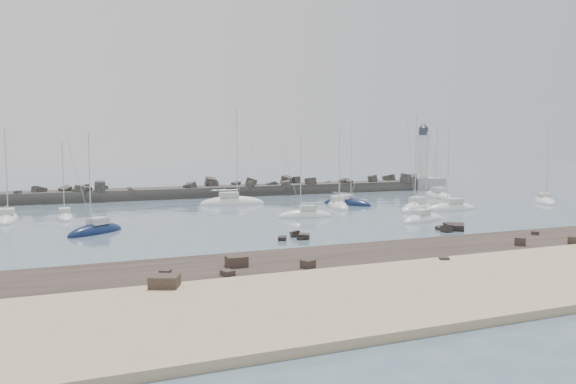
# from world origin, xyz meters

# --- Properties ---
(ground) EXTENTS (400.00, 400.00, 0.00)m
(ground) POSITION_xyz_m (0.00, 0.00, 0.00)
(ground) COLOR #4A6174
(ground) RESTS_ON ground
(sand_strip) EXTENTS (140.00, 14.00, 1.00)m
(sand_strip) POSITION_xyz_m (0.00, -32.00, 0.00)
(sand_strip) COLOR tan
(sand_strip) RESTS_ON ground
(rock_shelf) EXTENTS (140.00, 12.00, 1.78)m
(rock_shelf) POSITION_xyz_m (0.08, -22.02, 0.01)
(rock_shelf) COLOR black
(rock_shelf) RESTS_ON ground
(rock_cluster_near) EXTENTS (3.79, 3.29, 1.21)m
(rock_cluster_near) POSITION_xyz_m (-3.03, -9.56, 0.05)
(rock_cluster_near) COLOR black
(rock_cluster_near) RESTS_ON ground
(rock_cluster_far) EXTENTS (3.45, 3.31, 1.44)m
(rock_cluster_far) POSITION_xyz_m (14.73, -11.41, 0.18)
(rock_cluster_far) COLOR black
(rock_cluster_far) RESTS_ON ground
(breakwater) EXTENTS (115.00, 7.45, 5.03)m
(breakwater) POSITION_xyz_m (-7.39, 38.00, 0.32)
(breakwater) COLOR #2E2C29
(breakwater) RESTS_ON ground
(lighthouse) EXTENTS (7.00, 7.00, 14.60)m
(lighthouse) POSITION_xyz_m (47.00, 38.00, 3.09)
(lighthouse) COLOR #959591
(lighthouse) RESTS_ON ground
(sailboat_1) EXTENTS (2.92, 8.08, 12.67)m
(sailboat_1) POSITION_xyz_m (-31.47, 15.80, 0.14)
(sailboat_1) COLOR white
(sailboat_1) RESTS_ON ground
(sailboat_2) EXTENTS (7.08, 6.35, 11.76)m
(sailboat_2) POSITION_xyz_m (-22.00, 1.73, 0.15)
(sailboat_2) COLOR #0E1A3C
(sailboat_2) RESTS_ON ground
(sailboat_3) EXTENTS (2.22, 6.76, 10.73)m
(sailboat_3) POSITION_xyz_m (-24.85, 15.62, 0.13)
(sailboat_3) COLOR white
(sailboat_3) RESTS_ON ground
(sailboat_4) EXTENTS (10.65, 4.37, 16.35)m
(sailboat_4) POSITION_xyz_m (0.04, 23.63, 0.15)
(sailboat_4) COLOR white
(sailboat_4) RESTS_ON ground
(sailboat_5) EXTENTS (7.60, 3.58, 11.70)m
(sailboat_5) POSITION_xyz_m (4.33, 4.97, 0.14)
(sailboat_5) COLOR white
(sailboat_5) RESTS_ON ground
(sailboat_6) EXTENTS (4.56, 8.66, 13.22)m
(sailboat_6) POSITION_xyz_m (13.39, 12.96, 0.15)
(sailboat_6) COLOR white
(sailboat_6) RESTS_ON ground
(sailboat_7) EXTENTS (7.96, 4.82, 12.06)m
(sailboat_7) POSITION_xyz_m (16.34, -4.06, 0.13)
(sailboat_7) COLOR white
(sailboat_7) RESTS_ON ground
(sailboat_8) EXTENTS (6.47, 8.93, 13.65)m
(sailboat_8) POSITION_xyz_m (16.73, 16.24, 0.13)
(sailboat_8) COLOR #0E1A3C
(sailboat_8) RESTS_ON ground
(sailboat_9) EXTENTS (8.45, 3.21, 13.17)m
(sailboat_9) POSITION_xyz_m (27.22, 3.98, 0.14)
(sailboat_9) COLOR white
(sailboat_9) RESTS_ON ground
(sailboat_10) EXTENTS (4.12, 9.16, 14.10)m
(sailboat_10) POSITION_xyz_m (37.33, 20.19, 0.16)
(sailboat_10) COLOR white
(sailboat_10) RESTS_ON ground
(sailboat_11) EXTENTS (6.70, 8.35, 13.06)m
(sailboat_11) POSITION_xyz_m (47.93, 6.23, 0.13)
(sailboat_11) COLOR white
(sailboat_11) RESTS_ON ground
(sailboat_12) EXTENTS (4.19, 6.09, 9.56)m
(sailboat_12) POSITION_xyz_m (39.43, 24.01, 0.14)
(sailboat_12) COLOR white
(sailboat_12) RESTS_ON ground
(sailboat_13) EXTENTS (9.34, 7.50, 14.76)m
(sailboat_13) POSITION_xyz_m (22.67, 6.02, 0.15)
(sailboat_13) COLOR white
(sailboat_13) RESTS_ON ground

